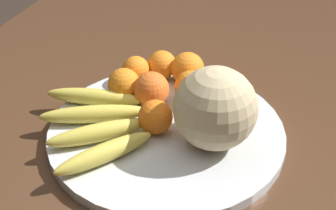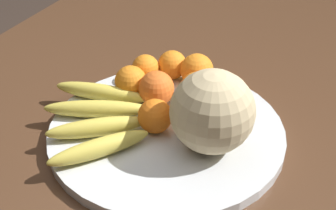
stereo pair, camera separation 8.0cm
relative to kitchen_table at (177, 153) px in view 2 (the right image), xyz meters
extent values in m
cube|color=#4C301E|center=(0.00, 0.00, 0.06)|extent=(1.63, 1.11, 0.04)
cube|color=#4C301E|center=(-0.73, -0.47, -0.31)|extent=(0.07, 0.07, 0.69)
cylinder|color=silver|center=(0.05, 0.00, 0.09)|extent=(0.42, 0.42, 0.02)
torus|color=navy|center=(0.05, 0.00, 0.09)|extent=(0.42, 0.42, 0.01)
sphere|color=beige|center=(0.06, 0.09, 0.17)|extent=(0.14, 0.14, 0.14)
sphere|color=brown|center=(0.05, -0.03, 0.11)|extent=(0.02, 0.02, 0.02)
ellipsoid|color=#DBC64C|center=(0.02, -0.15, 0.11)|extent=(0.06, 0.19, 0.03)
ellipsoid|color=#DBC64C|center=(0.07, -0.13, 0.11)|extent=(0.11, 0.19, 0.03)
ellipsoid|color=#DBC64C|center=(0.12, -0.10, 0.11)|extent=(0.13, 0.16, 0.03)
ellipsoid|color=#DBC64C|center=(0.16, -0.07, 0.11)|extent=(0.16, 0.13, 0.03)
sphere|color=orange|center=(-0.01, -0.05, 0.13)|extent=(0.07, 0.07, 0.07)
sphere|color=orange|center=(-0.05, 0.02, 0.13)|extent=(0.06, 0.06, 0.06)
sphere|color=orange|center=(-0.11, -0.01, 0.13)|extent=(0.07, 0.07, 0.07)
sphere|color=orange|center=(-0.11, -0.06, 0.13)|extent=(0.06, 0.06, 0.06)
sphere|color=orange|center=(-0.01, -0.11, 0.13)|extent=(0.06, 0.06, 0.06)
sphere|color=orange|center=(-0.08, -0.11, 0.13)|extent=(0.06, 0.06, 0.06)
sphere|color=orange|center=(0.06, -0.02, 0.13)|extent=(0.06, 0.06, 0.06)
camera|label=1|loc=(0.67, 0.21, 0.60)|focal=50.00mm
camera|label=2|loc=(0.64, 0.28, 0.60)|focal=50.00mm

